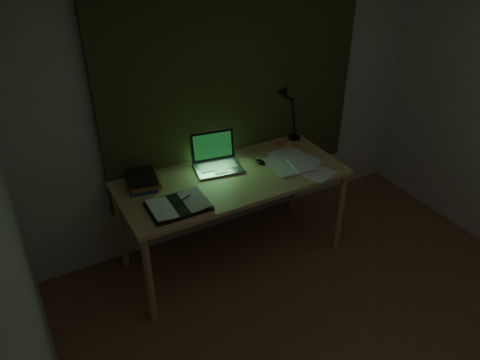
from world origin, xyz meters
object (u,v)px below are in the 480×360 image
object	(u,v)px
book_stack	(142,180)
loose_papers	(294,166)
open_textbook	(178,205)
desk_lamp	(297,109)
desk	(233,218)
laptop	(218,155)

from	to	relation	value
book_stack	loose_papers	xyz separation A→B (m)	(1.12, -0.31, -0.04)
open_textbook	book_stack	bearing A→B (deg)	108.42
book_stack	desk_lamp	world-z (taller)	desk_lamp
desk_lamp	open_textbook	bearing A→B (deg)	-164.22
open_textbook	loose_papers	world-z (taller)	open_textbook
desk	loose_papers	xyz separation A→B (m)	(0.49, -0.10, 0.40)
book_stack	loose_papers	size ratio (longest dim) A/B	0.67
laptop	open_textbook	world-z (taller)	laptop
desk	desk_lamp	distance (m)	1.07
desk	open_textbook	size ratio (longest dim) A/B	4.21
open_textbook	desk_lamp	bearing A→B (deg)	21.01
open_textbook	book_stack	xyz separation A→B (m)	(-0.12, 0.38, 0.03)
desk	open_textbook	distance (m)	0.68
book_stack	desk_lamp	distance (m)	1.43
book_stack	desk	bearing A→B (deg)	-18.02
desk_lamp	book_stack	bearing A→B (deg)	179.26
book_stack	desk_lamp	size ratio (longest dim) A/B	0.46
desk	book_stack	world-z (taller)	book_stack
book_stack	loose_papers	distance (m)	1.17
laptop	book_stack	size ratio (longest dim) A/B	1.55
desk	open_textbook	xyz separation A→B (m)	(-0.51, -0.18, 0.41)
book_stack	desk_lamp	xyz separation A→B (m)	(1.40, 0.10, 0.23)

